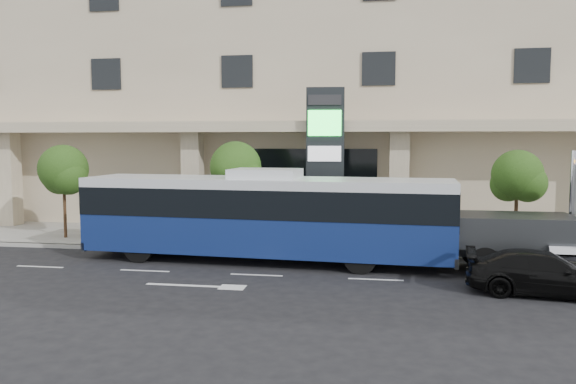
{
  "coord_description": "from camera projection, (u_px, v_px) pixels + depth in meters",
  "views": [
    {
      "loc": [
        3.98,
        -19.78,
        4.53
      ],
      "look_at": [
        0.53,
        2.0,
        2.52
      ],
      "focal_mm": 35.0,
      "sensor_mm": 36.0,
      "label": 1
    }
  ],
  "objects": [
    {
      "name": "ground",
      "position": [
        265.0,
        265.0,
        20.48
      ],
      "size": [
        120.0,
        120.0,
        0.0
      ],
      "primitive_type": "plane",
      "color": "black",
      "rests_on": "ground"
    },
    {
      "name": "sidewalk",
      "position": [
        287.0,
        240.0,
        25.4
      ],
      "size": [
        120.0,
        6.0,
        0.15
      ],
      "primitive_type": "cube",
      "color": "gray",
      "rests_on": "ground"
    },
    {
      "name": "curb",
      "position": [
        275.0,
        253.0,
        22.45
      ],
      "size": [
        120.0,
        0.3,
        0.15
      ],
      "primitive_type": "cube",
      "color": "gray",
      "rests_on": "ground"
    },
    {
      "name": "convention_center",
      "position": [
        313.0,
        53.0,
        34.75
      ],
      "size": [
        60.0,
        17.6,
        20.0
      ],
      "color": "tan",
      "rests_on": "ground"
    },
    {
      "name": "tree_left",
      "position": [
        64.0,
        173.0,
        25.29
      ],
      "size": [
        2.27,
        2.2,
        4.22
      ],
      "color": "#422B19",
      "rests_on": "sidewalk"
    },
    {
      "name": "tree_mid",
      "position": [
        236.0,
        171.0,
        24.03
      ],
      "size": [
        2.28,
        2.2,
        4.38
      ],
      "color": "#422B19",
      "rests_on": "sidewalk"
    },
    {
      "name": "tree_right",
      "position": [
        518.0,
        179.0,
        22.26
      ],
      "size": [
        2.1,
        2.0,
        4.04
      ],
      "color": "#422B19",
      "rests_on": "sidewalk"
    },
    {
      "name": "city_bus",
      "position": [
        266.0,
        215.0,
        21.05
      ],
      "size": [
        13.95,
        3.78,
        3.5
      ],
      "rotation": [
        0.0,
        0.0,
        -0.06
      ],
      "color": "black",
      "rests_on": "ground"
    },
    {
      "name": "black_sedan",
      "position": [
        544.0,
        273.0,
        16.53
      ],
      "size": [
        4.64,
        2.38,
        1.29
      ],
      "primitive_type": "imported",
      "rotation": [
        0.0,
        0.0,
        1.44
      ],
      "color": "black",
      "rests_on": "ground"
    },
    {
      "name": "signage_pylon",
      "position": [
        325.0,
        162.0,
        25.16
      ],
      "size": [
        1.73,
        0.76,
        6.75
      ],
      "rotation": [
        0.0,
        0.0,
        0.09
      ],
      "color": "black",
      "rests_on": "sidewalk"
    }
  ]
}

